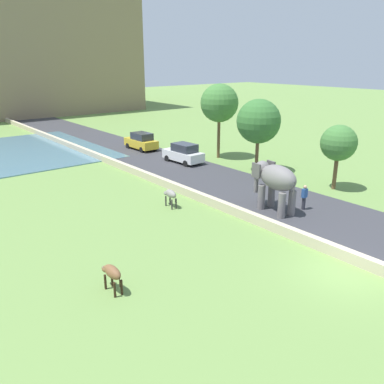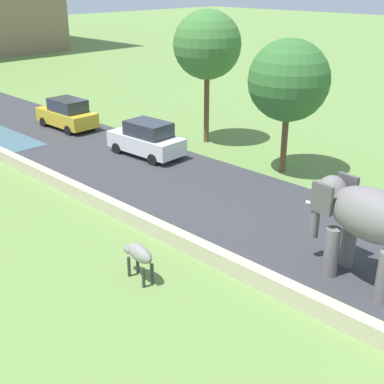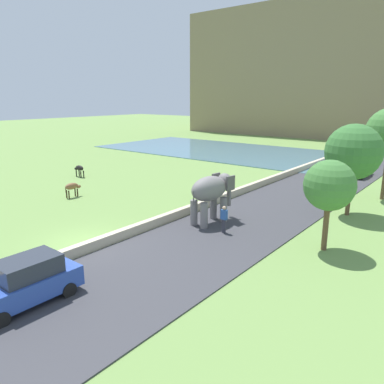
{
  "view_description": "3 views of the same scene",
  "coord_description": "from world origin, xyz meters",
  "views": [
    {
      "loc": [
        -14.85,
        -7.78,
        8.93
      ],
      "look_at": [
        -1.22,
        9.07,
        1.68
      ],
      "focal_mm": 37.19,
      "sensor_mm": 36.0,
      "label": 1
    },
    {
      "loc": [
        -9.23,
        1.24,
        8.36
      ],
      "look_at": [
        1.92,
        12.2,
        1.74
      ],
      "focal_mm": 47.91,
      "sensor_mm": 36.0,
      "label": 2
    },
    {
      "loc": [
        16.11,
        -11.01,
        7.59
      ],
      "look_at": [
        0.77,
        8.34,
        1.26
      ],
      "focal_mm": 34.82,
      "sensor_mm": 36.0,
      "label": 3
    }
  ],
  "objects": [
    {
      "name": "tree_mid",
      "position": [
        9.54,
        13.82,
        4.18
      ],
      "size": [
        3.57,
        3.57,
        5.98
      ],
      "color": "brown",
      "rests_on": "ground"
    },
    {
      "name": "car_yellow",
      "position": [
        6.58,
        27.03,
        0.9
      ],
      "size": [
        1.85,
        4.03,
        1.8
      ],
      "color": "gold",
      "rests_on": "ground"
    },
    {
      "name": "elephant",
      "position": [
        3.45,
        6.88,
        2.04
      ],
      "size": [
        1.71,
        3.54,
        2.99
      ],
      "color": "slate",
      "rests_on": "ground"
    },
    {
      "name": "cow_grey",
      "position": [
        -0.99,
        11.52,
        0.84
      ],
      "size": [
        0.56,
        1.41,
        1.15
      ],
      "color": "gray",
      "rests_on": "ground"
    },
    {
      "name": "tree_near",
      "position": [
        10.46,
        19.49,
        5.11
      ],
      "size": [
        3.49,
        3.49,
        6.88
      ],
      "color": "brown",
      "rests_on": "ground"
    },
    {
      "name": "car_white",
      "position": [
        6.58,
        19.92,
        0.9
      ],
      "size": [
        1.95,
        4.08,
        1.8
      ],
      "color": "white",
      "rests_on": "ground"
    },
    {
      "name": "road_surface",
      "position": [
        5.0,
        20.0,
        0.03
      ],
      "size": [
        7.0,
        120.0,
        0.06
      ],
      "primitive_type": "cube",
      "color": "#38383D",
      "rests_on": "ground"
    },
    {
      "name": "barrier_wall",
      "position": [
        1.2,
        18.0,
        0.28
      ],
      "size": [
        0.4,
        110.0,
        0.56
      ],
      "primitive_type": "cube",
      "color": "beige",
      "rests_on": "ground"
    }
  ]
}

